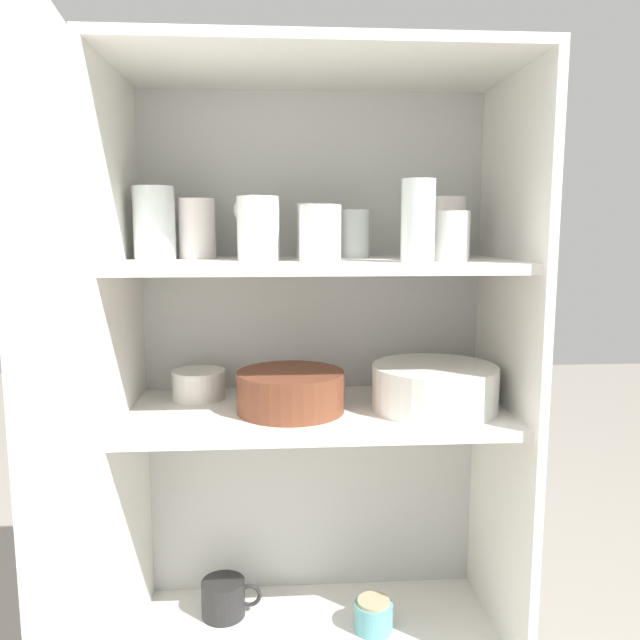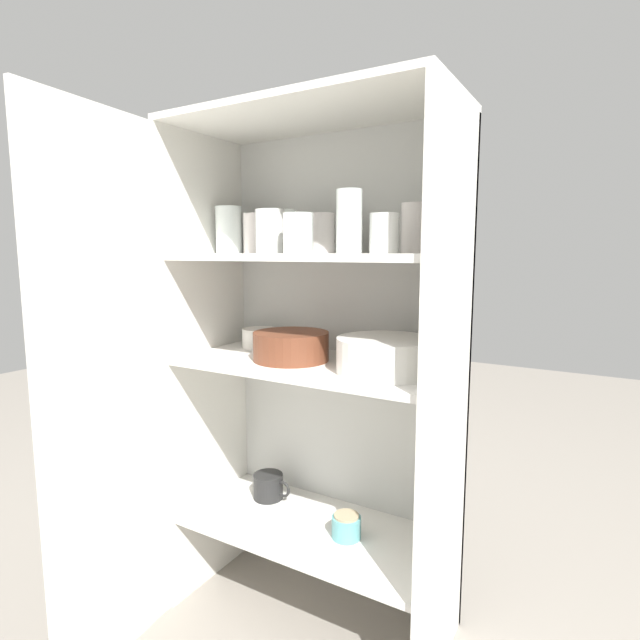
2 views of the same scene
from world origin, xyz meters
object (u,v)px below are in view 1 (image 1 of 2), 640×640
(mixing_bowl_large, at_px, (291,390))
(storage_jar, at_px, (374,615))
(plate_stack_white, at_px, (435,387))
(coffee_mug_primary, at_px, (224,598))
(serving_bowl_small, at_px, (199,383))

(mixing_bowl_large, relative_size, storage_jar, 2.60)
(plate_stack_white, relative_size, coffee_mug_primary, 1.90)
(plate_stack_white, height_order, coffee_mug_primary, plate_stack_white)
(mixing_bowl_large, relative_size, coffee_mug_primary, 1.61)
(plate_stack_white, height_order, mixing_bowl_large, plate_stack_white)
(plate_stack_white, relative_size, serving_bowl_small, 2.22)
(coffee_mug_primary, bearing_deg, storage_jar, -12.84)
(serving_bowl_small, height_order, coffee_mug_primary, serving_bowl_small)
(plate_stack_white, bearing_deg, storage_jar, 173.35)
(mixing_bowl_large, height_order, coffee_mug_primary, mixing_bowl_large)
(serving_bowl_small, xyz_separation_m, storage_jar, (0.37, -0.10, -0.50))
(plate_stack_white, distance_m, mixing_bowl_large, 0.29)
(storage_jar, bearing_deg, serving_bowl_small, 164.94)
(mixing_bowl_large, bearing_deg, plate_stack_white, -0.52)
(serving_bowl_small, bearing_deg, coffee_mug_primary, -29.35)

